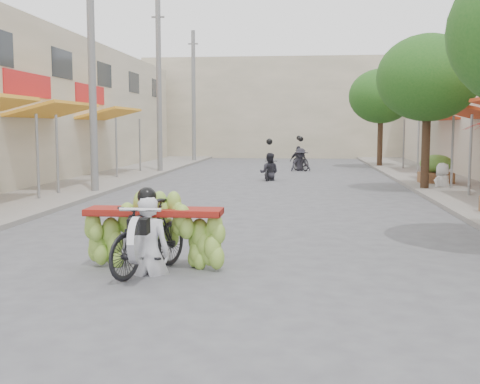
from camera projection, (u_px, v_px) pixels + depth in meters
The scene contains 15 objects.
ground at pixel (192, 313), 7.06m from camera, with size 120.00×120.00×0.00m, color #58585D.
sidewalk_left at pixel (81, 183), 22.60m from camera, with size 4.00×60.00×0.12m, color gray.
sidewalk_right at pixel (465, 187), 21.17m from camera, with size 4.00×60.00×0.12m, color gray.
far_building at pixel (285, 109), 44.26m from camera, with size 20.00×6.00×7.00m, color #BCB095.
utility_pole_mid at pixel (92, 68), 19.04m from camera, with size 0.60×0.24×8.00m.
utility_pole_far at pixel (159, 87), 27.94m from camera, with size 0.60×0.24×8.00m.
utility_pole_back at pixel (194, 97), 36.84m from camera, with size 0.60×0.24×8.00m.
street_tree_mid at pixel (428, 78), 19.95m from camera, with size 3.40×3.40×5.25m.
street_tree_far at pixel (381, 96), 31.81m from camera, with size 3.40×3.40×5.25m.
produce_crate_far at pixel (436, 167), 22.17m from camera, with size 1.20×0.88×1.16m.
banana_motorbike at pixel (151, 224), 9.02m from camera, with size 2.20×1.94×2.20m.
pedestrian at pixel (443, 163), 20.79m from camera, with size 0.93×0.89×1.64m.
bg_motorbike_a at pixel (269, 161), 24.48m from camera, with size 0.85×1.46×1.95m.
bg_motorbike_b at pixel (301, 154), 29.79m from camera, with size 1.21×1.69×1.95m.
bg_motorbike_c at pixel (299, 152), 33.05m from camera, with size 1.06×1.65×1.95m.
Camera 1 is at (1.27, -6.77, 2.18)m, focal length 45.00 mm.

